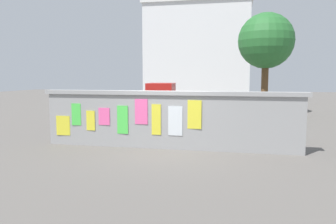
{
  "coord_description": "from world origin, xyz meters",
  "views": [
    {
      "loc": [
        2.01,
        -9.56,
        2.19
      ],
      "look_at": [
        -0.23,
        1.02,
        0.99
      ],
      "focal_mm": 35.07,
      "sensor_mm": 36.0,
      "label": 1
    }
  ],
  "objects_px": {
    "person_walking": "(158,110)",
    "auto_rickshaw_truck": "(182,103)",
    "bicycle_near": "(240,128)",
    "person_bystander": "(280,113)",
    "motorcycle": "(131,120)",
    "tree_roadside": "(266,41)"
  },
  "relations": [
    {
      "from": "person_walking",
      "to": "auto_rickshaw_truck",
      "type": "bearing_deg",
      "value": 86.86
    },
    {
      "from": "auto_rickshaw_truck",
      "to": "bicycle_near",
      "type": "height_order",
      "value": "auto_rickshaw_truck"
    },
    {
      "from": "bicycle_near",
      "to": "person_bystander",
      "type": "xyz_separation_m",
      "value": [
        1.25,
        -0.61,
        0.62
      ]
    },
    {
      "from": "motorcycle",
      "to": "tree_roadside",
      "type": "xyz_separation_m",
      "value": [
        5.62,
        7.52,
        3.67
      ]
    },
    {
      "from": "person_walking",
      "to": "person_bystander",
      "type": "distance_m",
      "value": 4.11
    },
    {
      "from": "person_bystander",
      "to": "bicycle_near",
      "type": "bearing_deg",
      "value": 154.16
    },
    {
      "from": "auto_rickshaw_truck",
      "to": "person_walking",
      "type": "relative_size",
      "value": 2.28
    },
    {
      "from": "motorcycle",
      "to": "bicycle_near",
      "type": "height_order",
      "value": "bicycle_near"
    },
    {
      "from": "auto_rickshaw_truck",
      "to": "person_bystander",
      "type": "height_order",
      "value": "auto_rickshaw_truck"
    },
    {
      "from": "bicycle_near",
      "to": "motorcycle",
      "type": "bearing_deg",
      "value": 171.56
    },
    {
      "from": "tree_roadside",
      "to": "person_walking",
      "type": "bearing_deg",
      "value": -116.48
    },
    {
      "from": "tree_roadside",
      "to": "person_bystander",
      "type": "bearing_deg",
      "value": -91.08
    },
    {
      "from": "person_walking",
      "to": "person_bystander",
      "type": "bearing_deg",
      "value": -2.5
    },
    {
      "from": "motorcycle",
      "to": "tree_roadside",
      "type": "distance_m",
      "value": 10.08
    },
    {
      "from": "person_walking",
      "to": "person_bystander",
      "type": "relative_size",
      "value": 1.0
    },
    {
      "from": "auto_rickshaw_truck",
      "to": "person_bystander",
      "type": "xyz_separation_m",
      "value": [
        3.89,
        -4.07,
        0.09
      ]
    },
    {
      "from": "auto_rickshaw_truck",
      "to": "person_walking",
      "type": "xyz_separation_m",
      "value": [
        -0.21,
        -3.89,
        0.09
      ]
    },
    {
      "from": "auto_rickshaw_truck",
      "to": "person_bystander",
      "type": "bearing_deg",
      "value": -46.31
    },
    {
      "from": "auto_rickshaw_truck",
      "to": "motorcycle",
      "type": "distance_m",
      "value": 3.27
    },
    {
      "from": "motorcycle",
      "to": "person_walking",
      "type": "xyz_separation_m",
      "value": [
        1.35,
        -1.05,
        0.52
      ]
    },
    {
      "from": "bicycle_near",
      "to": "person_walking",
      "type": "relative_size",
      "value": 1.05
    },
    {
      "from": "motorcycle",
      "to": "person_walking",
      "type": "relative_size",
      "value": 1.17
    }
  ]
}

